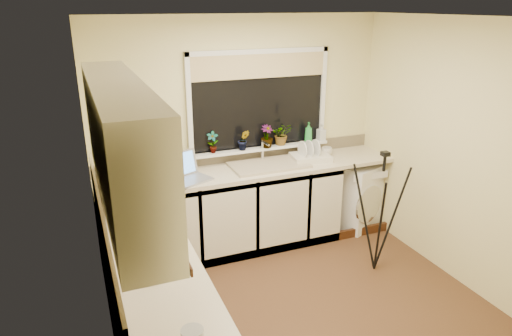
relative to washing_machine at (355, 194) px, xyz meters
The scene contains 33 objects.
floor 1.85m from the washing_machine, 137.69° to the right, with size 3.20×3.20×0.00m, color #533721.
ceiling 2.74m from the washing_machine, 137.69° to the right, with size 3.20×3.20×0.00m, color white.
wall_back 1.60m from the washing_machine, 168.14° to the left, with size 3.20×3.20×0.00m, color beige.
wall_front 3.14m from the washing_machine, 116.22° to the right, with size 3.20×3.20×0.00m, color beige.
wall_left 3.29m from the washing_machine, 157.48° to the right, with size 3.00×3.00×0.00m, color beige.
wall_right 1.50m from the washing_machine, 77.92° to the right, with size 3.00×3.00×0.00m, color beige.
base_cabinet_back 1.66m from the washing_machine, behind, with size 2.55×0.60×0.86m, color silver.
base_cabinet_left 3.05m from the washing_machine, 150.08° to the right, with size 0.54×2.40×0.86m, color silver.
worktop_back 1.43m from the washing_machine, behind, with size 3.20×0.60×0.04m, color beige.
worktop_left 3.08m from the washing_machine, 150.08° to the right, with size 0.60×2.40×0.04m, color beige.
upper_cabinet 3.53m from the washing_machine, 149.02° to the right, with size 0.28×1.90×0.70m, color silver.
splashback_left 3.38m from the washing_machine, 152.58° to the right, with size 0.02×2.40×0.45m, color beige.
splashback_back 1.48m from the washing_machine, 168.63° to the left, with size 3.20×0.02×0.14m, color beige.
window_glass 1.65m from the washing_machine, 166.84° to the left, with size 1.50×0.02×1.00m, color black.
window_blind 1.93m from the washing_machine, 168.04° to the left, with size 1.50×0.02×0.25m, color tan.
windowsill 1.33m from the washing_machine, 169.49° to the left, with size 1.60×0.14×0.03m, color white.
sink 1.25m from the washing_machine, behind, with size 0.82×0.46×0.03m, color tan.
faucet 1.31m from the washing_machine, behind, with size 0.03×0.03×0.24m, color silver.
washing_machine is the anchor object (origin of this frame).
laptop 2.13m from the washing_machine, behind, with size 0.46×0.44×0.27m.
kettle 2.82m from the washing_machine, 160.57° to the right, with size 0.15×0.15×0.19m, color silver.
dish_rack 0.83m from the washing_machine, behind, with size 0.42×0.31×0.06m, color silver.
tripod 1.05m from the washing_machine, 111.21° to the right, with size 0.62×0.62×1.25m, color black, non-canonical shape.
steel_jar 3.18m from the washing_machine, 149.82° to the right, with size 0.09×0.09×0.12m, color white.
microwave 2.78m from the washing_machine, behind, with size 0.55×0.37×0.30m, color silver.
plant_a 1.87m from the washing_machine, behind, with size 0.12×0.08×0.23m, color #999999.
plant_b 1.57m from the washing_machine, behind, with size 0.12×0.10×0.22m, color #999999.
plant_c 1.35m from the washing_machine, behind, with size 0.14×0.14×0.25m, color #999999.
plant_d 1.20m from the washing_machine, 167.09° to the left, with size 0.22×0.19×0.25m, color #999999.
soap_bottle_green 0.98m from the washing_machine, 162.28° to the left, with size 0.09×0.09×0.23m, color green.
soap_bottle_clear 0.87m from the washing_machine, 152.22° to the left, with size 0.08×0.09×0.19m, color #999999.
cup_back 0.68m from the washing_machine, behind, with size 0.13×0.13×0.10m, color beige.
cup_left 3.19m from the washing_machine, 147.11° to the right, with size 0.10×0.10×0.10m, color beige.
Camera 1 is at (-1.67, -3.06, 2.55)m, focal length 32.31 mm.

